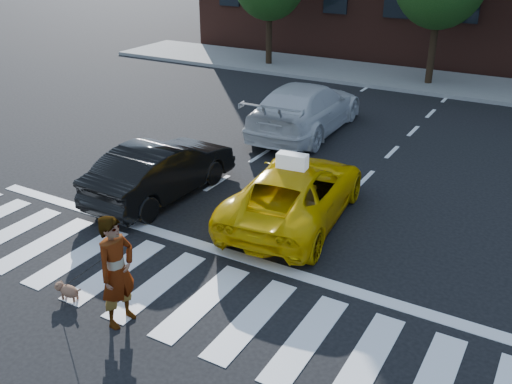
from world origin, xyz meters
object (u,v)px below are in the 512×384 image
taxi (295,192)px  black_sedan (162,170)px  white_suv (306,108)px  dog (67,290)px  woman (117,271)px

taxi → black_sedan: (-3.31, -0.52, 0.04)m
white_suv → dog: bearing=89.1°
white_suv → dog: 10.32m
taxi → black_sedan: bearing=2.6°
white_suv → dog: size_ratio=9.81×
taxi → white_suv: (-2.39, 5.55, 0.14)m
black_sedan → woman: woman is taller
taxi → black_sedan: black_sedan is taller
taxi → white_suv: 6.04m
black_sedan → dog: (1.23, -4.24, -0.50)m
woman → dog: woman is taller
black_sedan → woman: size_ratio=2.14×
woman → dog: 1.48m
taxi → woman: (-0.83, -4.74, 0.32)m
dog → woman: bearing=-9.6°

